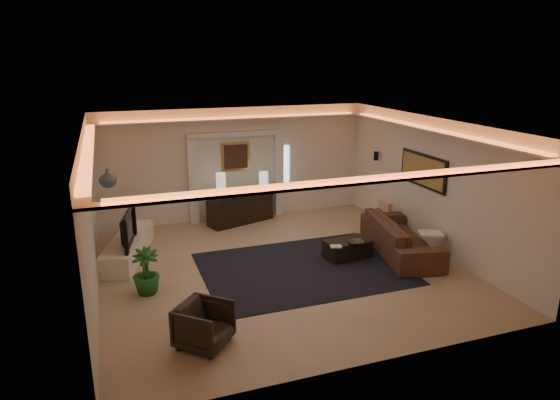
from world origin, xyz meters
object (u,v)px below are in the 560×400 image
object	(u,v)px
console	(240,207)
coffee_table	(348,248)
sofa	(401,237)
armchair	(204,325)

from	to	relation	value
console	coffee_table	size ratio (longest dim) A/B	1.78
coffee_table	console	bearing A→B (deg)	110.06
console	sofa	bearing A→B (deg)	-67.71
coffee_table	armchair	size ratio (longest dim) A/B	1.32
sofa	console	bearing A→B (deg)	52.44
console	armchair	bearing A→B (deg)	-129.02
console	coffee_table	distance (m)	3.39
sofa	armchair	size ratio (longest dim) A/B	3.56
sofa	coffee_table	bearing A→B (deg)	94.16
coffee_table	armchair	bearing A→B (deg)	-154.06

